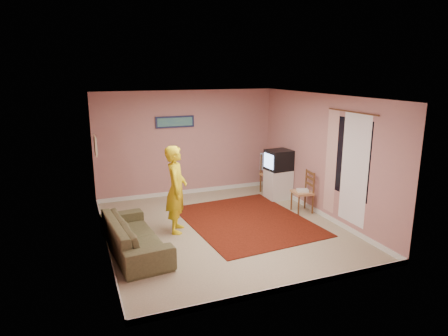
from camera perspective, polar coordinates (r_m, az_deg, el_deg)
name	(u,v)px	position (r m, az deg, el deg)	size (l,w,h in m)	color
ground	(223,228)	(8.03, -0.11, -8.64)	(5.00, 5.00, 0.00)	tan
wall_back	(187,143)	(9.96, -5.30, 3.54)	(4.50, 0.02, 2.60)	#9E676A
wall_front	(290,205)	(5.46, 9.40, -5.29)	(4.50, 0.02, 2.60)	#9E676A
wall_left	(101,176)	(7.16, -17.16, -1.12)	(0.02, 5.00, 2.60)	#9E676A
wall_right	(323,156)	(8.68, 13.90, 1.66)	(0.02, 5.00, 2.60)	#9E676A
ceiling	(223,96)	(7.44, -0.12, 10.20)	(4.50, 5.00, 0.02)	silver
baseboard_back	(188,191)	(10.24, -5.13, -3.36)	(4.50, 0.02, 0.10)	silver
baseboard_front	(286,288)	(6.00, 8.86, -16.62)	(4.50, 0.02, 0.10)	silver
baseboard_left	(107,243)	(7.57, -16.40, -10.29)	(0.02, 5.00, 0.10)	silver
baseboard_right	(319,212)	(9.01, 13.38, -6.14)	(0.02, 5.00, 0.10)	silver
window	(350,158)	(7.94, 17.62, 1.40)	(0.01, 1.10, 1.50)	black
curtain_sheer	(354,170)	(7.86, 18.11, -0.25)	(0.01, 0.75, 2.10)	white
curtain_floral	(331,162)	(8.39, 15.04, 0.82)	(0.01, 0.35, 2.10)	beige
curtain_rod	(352,112)	(7.78, 17.83, 7.64)	(0.02, 0.02, 1.40)	brown
picture_back	(175,122)	(9.76, -7.02, 6.56)	(0.95, 0.04, 0.28)	#161B3D
picture_left	(95,146)	(8.67, -17.88, 3.07)	(0.04, 0.38, 0.42)	beige
area_rug	(247,221)	(8.42, 3.28, -7.52)	(2.33, 2.92, 0.02)	black
tv_cabinet	(278,184)	(9.84, 7.73, -2.28)	(0.56, 0.51, 0.72)	silver
crt_tv	(279,160)	(9.69, 7.81, 1.14)	(0.61, 0.55, 0.49)	black
chair_a	(271,170)	(10.16, 6.73, -0.29)	(0.46, 0.44, 0.54)	tan
dvd_player	(271,173)	(10.18, 6.72, -0.68)	(0.32, 0.23, 0.05)	#A8A8AC
blue_throw	(268,161)	(10.28, 6.27, 1.00)	(0.42, 0.05, 0.44)	#859DDB
chair_b	(303,187)	(8.93, 11.17, -2.74)	(0.43, 0.45, 0.50)	tan
game_console	(303,190)	(8.95, 11.15, -3.15)	(0.24, 0.18, 0.05)	silver
sofa	(134,235)	(7.15, -12.70, -9.35)	(2.04, 0.80, 0.60)	brown
person	(176,189)	(7.70, -6.84, -3.04)	(0.62, 0.41, 1.70)	yellow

